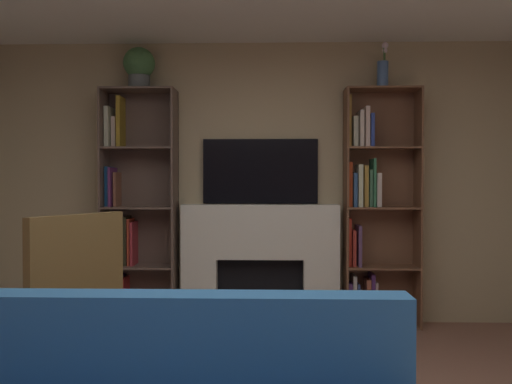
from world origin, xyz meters
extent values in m
cube|color=tan|center=(0.00, 2.67, 1.32)|extent=(5.15, 0.06, 2.63)
cube|color=white|center=(-0.56, 2.53, 0.31)|extent=(0.33, 0.22, 0.61)
cube|color=white|center=(0.56, 2.53, 0.31)|extent=(0.33, 0.22, 0.61)
cube|color=white|center=(0.00, 2.53, 0.86)|extent=(1.45, 0.22, 0.50)
cube|color=black|center=(0.00, 2.60, 0.31)|extent=(0.80, 0.08, 0.61)
cube|color=#5A5356|center=(0.00, 2.27, 0.01)|extent=(1.55, 0.30, 0.03)
cube|color=black|center=(0.00, 2.61, 1.42)|extent=(1.07, 0.06, 0.60)
cube|color=brown|center=(-1.44, 2.48, 1.09)|extent=(0.02, 0.32, 2.17)
cube|color=brown|center=(-0.78, 2.48, 1.09)|extent=(0.02, 0.32, 2.17)
cube|color=brown|center=(-1.11, 2.63, 1.09)|extent=(0.67, 0.02, 2.17)
cube|color=brown|center=(-1.11, 2.48, 0.01)|extent=(0.64, 0.32, 0.02)
cube|color=beige|center=(-1.41, 2.49, 0.20)|extent=(0.03, 0.26, 0.36)
cube|color=#223E94|center=(-1.35, 2.49, 0.19)|extent=(0.04, 0.26, 0.35)
cube|color=#5C2E67|center=(-1.30, 2.49, 0.24)|extent=(0.04, 0.25, 0.44)
cube|color=red|center=(-1.26, 2.50, 0.23)|extent=(0.02, 0.23, 0.42)
cube|color=brown|center=(-1.11, 2.48, 0.54)|extent=(0.64, 0.32, 0.02)
cube|color=#643969|center=(-1.41, 2.52, 0.72)|extent=(0.02, 0.20, 0.34)
cube|color=navy|center=(-1.37, 2.53, 0.71)|extent=(0.03, 0.18, 0.32)
cube|color=beige|center=(-1.32, 2.51, 0.75)|extent=(0.03, 0.22, 0.39)
cube|color=brown|center=(-1.28, 2.53, 0.76)|extent=(0.04, 0.18, 0.40)
cube|color=black|center=(-1.24, 2.52, 0.78)|extent=(0.04, 0.20, 0.45)
cube|color=#B23A25|center=(-1.21, 2.52, 0.77)|extent=(0.02, 0.20, 0.43)
cube|color=#A82E37|center=(-1.17, 2.51, 0.75)|extent=(0.02, 0.22, 0.40)
cube|color=brown|center=(-1.11, 2.48, 1.09)|extent=(0.64, 0.32, 0.02)
cube|color=navy|center=(-1.40, 2.52, 1.28)|extent=(0.03, 0.20, 0.37)
cube|color=#612C63|center=(-1.37, 2.50, 1.28)|extent=(0.02, 0.23, 0.36)
cube|color=brown|center=(-1.33, 2.52, 1.25)|extent=(0.03, 0.19, 0.31)
cube|color=brown|center=(-1.11, 2.48, 1.63)|extent=(0.64, 0.32, 0.02)
cube|color=beige|center=(-1.40, 2.51, 1.83)|extent=(0.04, 0.21, 0.37)
cube|color=beige|center=(-1.35, 2.53, 1.78)|extent=(0.04, 0.18, 0.28)
cube|color=olive|center=(-1.29, 2.52, 1.87)|extent=(0.04, 0.20, 0.47)
cube|color=brown|center=(-1.11, 2.48, 2.17)|extent=(0.64, 0.32, 0.02)
cube|color=brown|center=(0.78, 2.49, 1.09)|extent=(0.02, 0.29, 2.17)
cube|color=brown|center=(1.44, 2.49, 1.09)|extent=(0.02, 0.29, 2.17)
cube|color=brown|center=(1.11, 2.63, 1.09)|extent=(0.67, 0.02, 2.17)
cube|color=brown|center=(1.11, 2.49, 0.01)|extent=(0.64, 0.29, 0.02)
cube|color=#543470|center=(0.82, 2.52, 0.21)|extent=(0.04, 0.20, 0.38)
cube|color=beige|center=(0.86, 2.52, 0.24)|extent=(0.03, 0.19, 0.45)
cube|color=navy|center=(0.90, 2.52, 0.20)|extent=(0.02, 0.20, 0.37)
cube|color=beige|center=(0.94, 2.50, 0.17)|extent=(0.03, 0.24, 0.30)
cube|color=#944E3A|center=(0.99, 2.51, 0.23)|extent=(0.04, 0.21, 0.42)
cube|color=#4A2866|center=(1.03, 2.52, 0.25)|extent=(0.03, 0.20, 0.46)
cube|color=beige|center=(1.06, 2.53, 0.21)|extent=(0.02, 0.17, 0.38)
cube|color=brown|center=(1.11, 2.49, 0.54)|extent=(0.64, 0.29, 0.02)
cube|color=red|center=(0.82, 2.52, 0.77)|extent=(0.03, 0.19, 0.44)
cube|color=#A83228|center=(0.86, 2.52, 0.72)|extent=(0.03, 0.20, 0.33)
cube|color=#5D416A|center=(0.90, 2.51, 0.74)|extent=(0.03, 0.22, 0.37)
cube|color=brown|center=(1.11, 2.49, 1.09)|extent=(0.64, 0.29, 0.02)
cube|color=#AF3B1A|center=(0.82, 2.52, 1.30)|extent=(0.03, 0.20, 0.41)
cube|color=#30517F|center=(0.86, 2.51, 1.25)|extent=(0.03, 0.22, 0.31)
cube|color=beige|center=(0.91, 2.50, 1.29)|extent=(0.04, 0.23, 0.38)
cube|color=#A78035|center=(0.96, 2.52, 1.28)|extent=(0.04, 0.20, 0.38)
cube|color=#396448|center=(1.00, 2.51, 1.27)|extent=(0.03, 0.21, 0.34)
cube|color=#307149|center=(1.03, 2.50, 1.32)|extent=(0.02, 0.22, 0.44)
cube|color=beige|center=(1.08, 2.52, 1.25)|extent=(0.04, 0.20, 0.31)
cube|color=brown|center=(1.11, 2.49, 1.63)|extent=(0.64, 0.29, 0.02)
cube|color=#A67C33|center=(0.82, 2.54, 1.88)|extent=(0.03, 0.16, 0.48)
cube|color=beige|center=(0.87, 2.54, 1.78)|extent=(0.04, 0.16, 0.28)
cube|color=beige|center=(0.92, 2.52, 1.81)|extent=(0.04, 0.20, 0.33)
cube|color=beige|center=(0.97, 2.51, 1.82)|extent=(0.04, 0.21, 0.36)
cube|color=#2C4197|center=(1.01, 2.50, 1.79)|extent=(0.03, 0.23, 0.30)
cube|color=brown|center=(1.11, 2.49, 2.17)|extent=(0.64, 0.29, 0.02)
cylinder|color=#515A5B|center=(-1.11, 2.49, 2.24)|extent=(0.20, 0.20, 0.12)
sphere|color=#427441|center=(-1.11, 2.49, 2.41)|extent=(0.29, 0.29, 0.29)
cylinder|color=#496DA3|center=(1.11, 2.49, 2.29)|extent=(0.10, 0.10, 0.24)
cylinder|color=#4C7F3F|center=(1.12, 2.48, 2.49)|extent=(0.01, 0.01, 0.15)
sphere|color=white|center=(1.12, 2.48, 2.56)|extent=(0.04, 0.04, 0.04)
cylinder|color=#4C7F3F|center=(1.13, 2.49, 2.49)|extent=(0.01, 0.01, 0.15)
sphere|color=white|center=(1.13, 2.49, 2.56)|extent=(0.06, 0.06, 0.06)
cylinder|color=#4C7F3F|center=(1.13, 2.50, 2.47)|extent=(0.01, 0.01, 0.10)
sphere|color=white|center=(1.13, 2.50, 2.52)|extent=(0.05, 0.05, 0.05)
cube|color=#2E68A2|center=(-0.28, -0.40, 0.67)|extent=(1.78, 0.17, 0.47)
cylinder|color=brown|center=(-0.88, 0.97, 0.22)|extent=(0.04, 0.04, 0.44)
cylinder|color=brown|center=(-1.36, 1.23, 0.22)|extent=(0.04, 0.04, 0.44)
cube|color=#AD694E|center=(-1.27, 0.82, 0.48)|extent=(0.85, 0.88, 0.08)
cube|color=brown|center=(-1.27, 0.82, 0.42)|extent=(0.85, 0.88, 0.04)
cube|color=brown|center=(-1.04, 0.69, 0.79)|extent=(0.38, 0.63, 0.69)
camera|label=1|loc=(0.09, -2.37, 1.33)|focal=37.23mm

